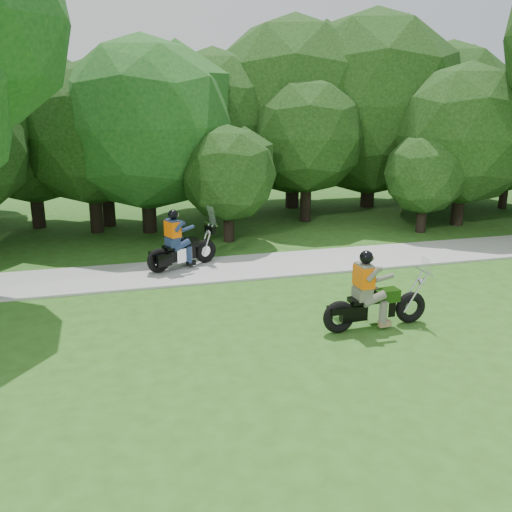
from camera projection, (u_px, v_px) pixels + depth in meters
name	position (u px, v px, depth m)	size (l,w,h in m)	color
ground	(501.00, 406.00, 9.00)	(100.00, 100.00, 0.00)	#305719
walkway	(320.00, 261.00, 16.41)	(60.00, 2.20, 0.06)	#ABABA6
tree_line	(286.00, 120.00, 21.69)	(39.26, 12.05, 7.89)	black
chopper_motorcycle	(371.00, 300.00, 11.74)	(2.38, 0.64, 1.70)	black
touring_motorcycle	(178.00, 247.00, 15.49)	(2.07, 1.29, 1.66)	black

